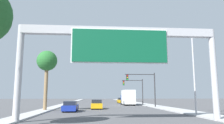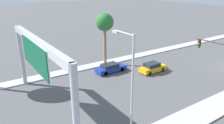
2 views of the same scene
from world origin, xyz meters
TOP-DOWN VIEW (x-y plane):
  - median_strip_left at (-9.00, 60.00)m, footprint 2.00×120.00m
  - sign_gantry at (0.00, 17.89)m, footprint 16.94×0.73m
  - car_mid_right at (-1.75, 35.11)m, footprint 1.73×4.25m
  - car_near_right at (-5.25, 29.82)m, footprint 1.79×4.74m
  - traffic_light_near_intersection at (6.73, 38.00)m, footprint 5.41×0.32m
  - palm_tree_background at (-8.87, 31.10)m, footprint 2.86×2.86m
  - street_lamp_right at (8.29, 22.65)m, footprint 2.69×0.28m

SIDE VIEW (x-z plane):
  - median_strip_left at x=-9.00m, z-range 0.00..0.15m
  - car_near_right at x=-5.25m, z-range -0.03..1.33m
  - car_mid_right at x=-1.75m, z-range -0.04..1.42m
  - traffic_light_near_intersection at x=6.73m, z-range 1.14..7.24m
  - street_lamp_right at x=8.29m, z-range 0.81..10.08m
  - sign_gantry at x=0.00m, z-range 2.20..10.08m
  - palm_tree_background at x=-8.87m, z-range 2.54..10.94m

